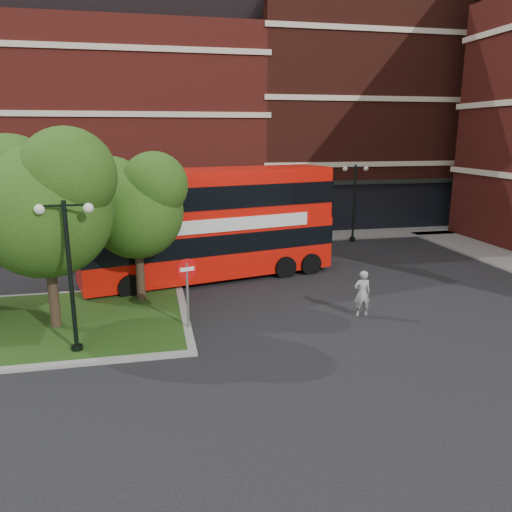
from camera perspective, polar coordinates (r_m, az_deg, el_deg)
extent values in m
plane|color=black|center=(17.37, -1.27, -9.78)|extent=(120.00, 120.00, 0.00)
cube|color=slate|center=(33.00, -6.69, 1.72)|extent=(44.00, 3.00, 0.12)
cube|color=maroon|center=(39.95, -19.89, 13.15)|extent=(26.00, 12.00, 14.00)
cube|color=#471911|center=(43.12, 11.46, 15.01)|extent=(18.00, 12.00, 16.00)
cube|color=gray|center=(20.50, -25.73, -7.26)|extent=(12.60, 7.60, 0.12)
cube|color=#19380F|center=(20.50, -25.74, -7.22)|extent=(12.00, 7.00, 0.15)
cylinder|color=#2D2116|center=(19.14, -22.31, -2.36)|extent=(0.36, 0.36, 3.92)
sphere|color=#1C4B12|center=(18.66, -22.98, 4.68)|extent=(4.60, 4.60, 4.60)
sphere|color=#1C4B12|center=(19.47, -26.21, 7.40)|extent=(3.45, 3.45, 3.45)
sphere|color=#1C4B12|center=(17.92, -20.71, 8.61)|extent=(3.22, 3.22, 3.22)
cylinder|color=#2D2116|center=(21.30, -13.17, -0.72)|extent=(0.36, 0.36, 3.47)
sphere|color=#1C4B12|center=(20.88, -13.49, 4.89)|extent=(3.80, 3.80, 3.80)
sphere|color=#1C4B12|center=(21.38, -16.14, 7.11)|extent=(2.85, 2.85, 2.85)
sphere|color=#1C4B12|center=(20.35, -11.53, 7.94)|extent=(2.66, 2.66, 2.66)
cylinder|color=black|center=(16.65, -20.41, -2.60)|extent=(0.14, 0.14, 5.00)
cylinder|color=black|center=(17.43, -19.75, -10.03)|extent=(0.36, 0.36, 0.30)
cube|color=black|center=(16.17, -21.11, 5.41)|extent=(1.40, 0.06, 0.06)
sphere|color=#F2EACC|center=(16.31, -23.52, 4.90)|extent=(0.32, 0.32, 0.32)
sphere|color=#F2EACC|center=(16.09, -18.62, 5.22)|extent=(0.32, 0.32, 0.32)
cylinder|color=black|center=(30.86, -2.73, 5.55)|extent=(0.14, 0.14, 5.00)
cylinder|color=black|center=(31.29, -2.68, 1.29)|extent=(0.36, 0.36, 0.30)
cube|color=black|center=(30.61, -2.79, 9.91)|extent=(1.40, 0.06, 0.06)
sphere|color=#F2EACC|center=(30.51, -4.10, 9.69)|extent=(0.32, 0.32, 0.32)
sphere|color=#F2EACC|center=(30.74, -1.48, 9.75)|extent=(0.32, 0.32, 0.32)
cylinder|color=black|center=(33.11, 11.13, 5.88)|extent=(0.14, 0.14, 5.00)
cylinder|color=black|center=(33.51, 10.94, 1.90)|extent=(0.36, 0.36, 0.30)
cube|color=black|center=(32.87, 11.32, 9.94)|extent=(1.40, 0.06, 0.06)
sphere|color=#F2EACC|center=(32.61, 10.17, 9.78)|extent=(0.32, 0.32, 0.32)
sphere|color=#F2EACC|center=(33.16, 12.44, 9.74)|extent=(0.32, 0.32, 0.32)
cube|color=red|center=(24.29, -5.31, 1.22)|extent=(12.55, 5.51, 2.34)
cube|color=red|center=(23.88, -5.43, 6.70)|extent=(12.42, 5.46, 2.34)
cube|color=black|center=(23.87, -5.44, 6.97)|extent=(12.55, 5.51, 1.06)
cube|color=silver|center=(22.74, -4.14, 3.52)|extent=(8.94, 2.15, 0.61)
imported|color=#939396|center=(19.85, 12.04, -4.20)|extent=(0.68, 0.46, 1.83)
imported|color=#B1B4B8|center=(31.01, -5.10, 2.02)|extent=(3.62, 1.46, 1.23)
imported|color=silver|center=(32.80, -1.40, 2.83)|extent=(4.19, 1.74, 1.35)
cylinder|color=slate|center=(18.10, -7.82, -4.64)|extent=(0.09, 0.09, 2.53)
cylinder|color=red|center=(17.80, -7.93, -1.48)|extent=(0.73, 0.24, 0.74)
cube|color=white|center=(17.80, -7.93, -1.48)|extent=(0.51, 0.18, 0.14)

